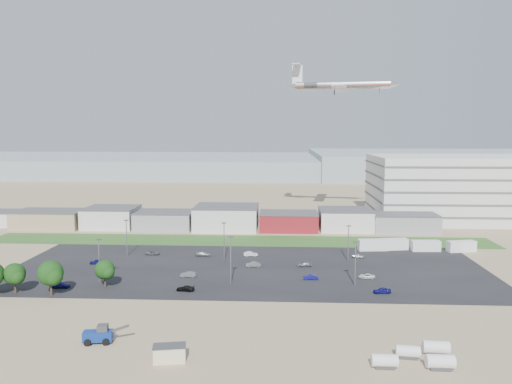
# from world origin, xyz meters

# --- Properties ---
(ground) EXTENTS (700.00, 700.00, 0.00)m
(ground) POSITION_xyz_m (0.00, 0.00, 0.00)
(ground) COLOR #96855F
(ground) RESTS_ON ground
(parking_lot) EXTENTS (120.00, 50.00, 0.01)m
(parking_lot) POSITION_xyz_m (5.00, 20.00, 0.01)
(parking_lot) COLOR black
(parking_lot) RESTS_ON ground
(grass_strip) EXTENTS (160.00, 16.00, 0.02)m
(grass_strip) POSITION_xyz_m (0.00, 52.00, 0.01)
(grass_strip) COLOR #29531F
(grass_strip) RESTS_ON ground
(hills_backdrop) EXTENTS (700.00, 200.00, 9.00)m
(hills_backdrop) POSITION_xyz_m (40.00, 315.00, 4.50)
(hills_backdrop) COLOR gray
(hills_backdrop) RESTS_ON ground
(building_row) EXTENTS (170.00, 20.00, 8.00)m
(building_row) POSITION_xyz_m (-17.00, 71.00, 4.00)
(building_row) COLOR silver
(building_row) RESTS_ON ground
(parking_garage) EXTENTS (80.00, 40.00, 25.00)m
(parking_garage) POSITION_xyz_m (90.00, 95.00, 12.50)
(parking_garage) COLOR silver
(parking_garage) RESTS_ON ground
(portable_shed) EXTENTS (5.33, 3.40, 2.50)m
(portable_shed) POSITION_xyz_m (-3.35, -32.13, 1.25)
(portable_shed) COLOR beige
(portable_shed) RESTS_ON ground
(telehandler) EXTENTS (7.75, 3.52, 3.11)m
(telehandler) POSITION_xyz_m (-16.52, -26.35, 1.56)
(telehandler) COLOR navy
(telehandler) RESTS_ON ground
(storage_tank_nw) EXTENTS (3.79, 2.22, 2.16)m
(storage_tank_nw) POSITION_xyz_m (32.90, -29.24, 1.08)
(storage_tank_nw) COLOR silver
(storage_tank_nw) RESTS_ON ground
(storage_tank_ne) EXTENTS (4.11, 2.30, 2.37)m
(storage_tank_ne) POSITION_xyz_m (37.57, -27.76, 1.19)
(storage_tank_ne) COLOR silver
(storage_tank_ne) RESTS_ON ground
(storage_tank_sw) EXTENTS (3.81, 1.98, 2.26)m
(storage_tank_sw) POSITION_xyz_m (28.66, -32.62, 1.13)
(storage_tank_sw) COLOR silver
(storage_tank_sw) RESTS_ON ground
(storage_tank_se) EXTENTS (4.06, 2.07, 2.42)m
(storage_tank_se) POSITION_xyz_m (36.67, -32.68, 1.21)
(storage_tank_se) COLOR silver
(storage_tank_se) RESTS_ON ground
(box_trailer_a) EXTENTS (8.79, 3.51, 3.21)m
(box_trailer_a) POSITION_xyz_m (40.21, 40.96, 1.61)
(box_trailer_a) COLOR silver
(box_trailer_a) RESTS_ON ground
(box_trailer_b) EXTENTS (8.85, 4.14, 3.19)m
(box_trailer_b) POSITION_xyz_m (46.30, 42.22, 1.60)
(box_trailer_b) COLOR silver
(box_trailer_b) RESTS_ON ground
(box_trailer_c) EXTENTS (8.29, 2.97, 3.06)m
(box_trailer_c) POSITION_xyz_m (55.35, 40.90, 1.53)
(box_trailer_c) COLOR silver
(box_trailer_c) RESTS_ON ground
(box_trailer_d) EXTENTS (8.59, 4.25, 3.09)m
(box_trailer_d) POSITION_xyz_m (65.45, 40.72, 1.54)
(box_trailer_d) COLOR silver
(box_trailer_d) RESTS_ON ground
(tree_mid) EXTENTS (4.93, 4.93, 7.39)m
(tree_mid) POSITION_xyz_m (-43.62, -2.10, 3.70)
(tree_mid) COLOR black
(tree_mid) RESTS_ON ground
(tree_right) EXTENTS (5.68, 5.68, 8.52)m
(tree_right) POSITION_xyz_m (-35.18, -3.22, 4.26)
(tree_right) COLOR black
(tree_right) RESTS_ON ground
(tree_near) EXTENTS (4.68, 4.68, 7.01)m
(tree_near) POSITION_xyz_m (-25.76, 2.90, 3.51)
(tree_near) COLOR black
(tree_near) RESTS_ON ground
(lightpole_front_l) EXTENTS (1.18, 0.49, 10.05)m
(lightpole_front_l) POSITION_xyz_m (-28.37, 6.71, 5.02)
(lightpole_front_l) COLOR slate
(lightpole_front_l) RESTS_ON ground
(lightpole_front_m) EXTENTS (1.29, 0.54, 10.97)m
(lightpole_front_m) POSITION_xyz_m (1.98, 6.88, 5.48)
(lightpole_front_m) COLOR slate
(lightpole_front_m) RESTS_ON ground
(lightpole_front_r) EXTENTS (1.19, 0.49, 10.08)m
(lightpole_front_r) POSITION_xyz_m (30.04, 6.89, 5.04)
(lightpole_front_r) COLOR slate
(lightpole_front_r) RESTS_ON ground
(lightpole_back_l) EXTENTS (1.20, 0.50, 10.17)m
(lightpole_back_l) POSITION_xyz_m (-29.55, 30.93, 5.09)
(lightpole_back_l) COLOR slate
(lightpole_back_l) RESTS_ON ground
(lightpole_back_m) EXTENTS (1.19, 0.50, 10.12)m
(lightpole_back_m) POSITION_xyz_m (-2.00, 28.38, 5.06)
(lightpole_back_m) COLOR slate
(lightpole_back_m) RESTS_ON ground
(lightpole_back_r) EXTENTS (1.14, 0.47, 9.67)m
(lightpole_back_r) POSITION_xyz_m (31.32, 28.22, 4.84)
(lightpole_back_r) COLOR slate
(lightpole_back_r) RESTS_ON ground
(airliner) EXTENTS (48.45, 36.66, 13.10)m
(airliner) POSITION_xyz_m (36.86, 95.81, 52.36)
(airliner) COLOR silver
(parked_car_0) EXTENTS (4.07, 2.13, 1.09)m
(parked_car_0) POSITION_xyz_m (33.62, 12.48, 0.55)
(parked_car_0) COLOR silver
(parked_car_0) RESTS_ON ground
(parked_car_1) EXTENTS (3.56, 1.29, 1.17)m
(parked_car_1) POSITION_xyz_m (20.36, 11.03, 0.58)
(parked_car_1) COLOR navy
(parked_car_1) RESTS_ON ground
(parked_car_2) EXTENTS (3.87, 1.89, 1.27)m
(parked_car_2) POSITION_xyz_m (35.08, 1.69, 0.63)
(parked_car_2) COLOR navy
(parked_car_2) RESTS_ON ground
(parked_car_3) EXTENTS (4.12, 2.10, 1.14)m
(parked_car_3) POSITION_xyz_m (-7.39, 1.11, 0.57)
(parked_car_3) COLOR black
(parked_car_3) RESTS_ON ground
(parked_car_4) EXTENTS (3.81, 1.37, 1.25)m
(parked_car_4) POSITION_xyz_m (-8.69, 11.57, 0.63)
(parked_car_4) COLOR #595B5E
(parked_car_4) RESTS_ON ground
(parked_car_5) EXTENTS (3.57, 1.48, 1.21)m
(parked_car_5) POSITION_xyz_m (-34.85, 21.93, 0.61)
(parked_car_5) COLOR navy
(parked_car_5) RESTS_ON ground
(parked_car_6) EXTENTS (4.23, 1.79, 1.22)m
(parked_car_6) POSITION_xyz_m (-8.21, 31.46, 0.61)
(parked_car_6) COLOR #A5A5AA
(parked_car_6) RESTS_ON ground
(parked_car_7) EXTENTS (3.96, 1.67, 1.27)m
(parked_car_7) POSITION_xyz_m (6.36, 21.32, 0.63)
(parked_car_7) COLOR #595B5E
(parked_car_7) RESTS_ON ground
(parked_car_8) EXTENTS (3.37, 1.46, 1.13)m
(parked_car_8) POSITION_xyz_m (34.50, 31.86, 0.57)
(parked_car_8) COLOR #A5A5AA
(parked_car_8) RESTS_ON ground
(parked_car_9) EXTENTS (4.00, 1.87, 1.11)m
(parked_car_9) POSITION_xyz_m (-22.80, 32.42, 0.55)
(parked_car_9) COLOR #595B5E
(parked_car_9) RESTS_ON ground
(parked_car_10) EXTENTS (4.53, 2.12, 1.28)m
(parked_car_10) POSITION_xyz_m (-35.61, 1.88, 0.64)
(parked_car_10) COLOR navy
(parked_car_10) RESTS_ON ground
(parked_car_11) EXTENTS (4.01, 1.81, 1.28)m
(parked_car_11) POSITION_xyz_m (4.97, 32.29, 0.64)
(parked_car_11) COLOR silver
(parked_car_11) RESTS_ON ground
(parked_car_12) EXTENTS (3.97, 2.04, 1.10)m
(parked_car_12) POSITION_xyz_m (19.37, 22.12, 0.55)
(parked_car_12) COLOR #A5A5AA
(parked_car_12) RESTS_ON ground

